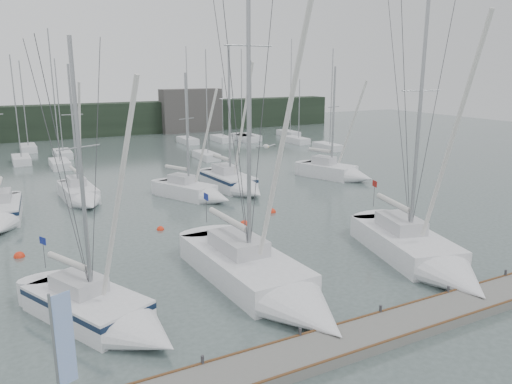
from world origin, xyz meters
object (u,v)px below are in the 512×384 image
sailboat_near_left (110,316)px  sailboat_mid_c (198,193)px  sailboat_mid_e (340,173)px  buoy_b (272,212)px  sailboat_mid_a (0,215)px  sailboat_near_right (427,258)px  sailboat_mid_d (236,184)px  sailboat_near_center (271,285)px  dock_banner (62,348)px  sailboat_mid_b (82,196)px  buoy_d (244,225)px  buoy_a (160,230)px  buoy_c (19,257)px

sailboat_near_left → sailboat_mid_c: bearing=33.9°
sailboat_mid_e → buoy_b: 13.26m
buoy_b → sailboat_mid_a: bearing=160.5°
buoy_b → sailboat_near_right: bearing=-81.7°
sailboat_mid_a → sailboat_mid_d: (18.20, 0.75, 0.03)m
sailboat_mid_c → buoy_b: (3.46, -6.01, -0.55)m
sailboat_near_center → sailboat_mid_a: bearing=118.0°
dock_banner → sailboat_mid_d: bearing=34.5°
sailboat_mid_b → dock_banner: sailboat_mid_b is taller
sailboat_near_left → dock_banner: size_ratio=3.01×
sailboat_near_center → sailboat_near_right: bearing=-7.8°
sailboat_near_right → dock_banner: 19.08m
sailboat_near_center → sailboat_mid_b: 22.01m
sailboat_near_left → buoy_d: sailboat_near_left is taller
sailboat_near_left → buoy_a: (5.69, 11.46, -0.55)m
sailboat_near_center → sailboat_mid_e: 26.41m
sailboat_near_center → buoy_d: 11.03m
sailboat_near_center → sailboat_mid_d: size_ratio=1.46×
sailboat_near_right → sailboat_mid_e: 21.97m
buoy_a → buoy_c: (-8.50, -0.97, 0.00)m
sailboat_mid_d → sailboat_mid_e: size_ratio=1.16×
sailboat_near_left → buoy_a: 12.81m
buoy_b → buoy_d: size_ratio=0.87×
sailboat_near_right → sailboat_mid_b: bearing=135.9°
buoy_a → buoy_c: buoy_c is taller
buoy_a → dock_banner: bearing=-115.2°
sailboat_near_right → buoy_c: bearing=161.9°
sailboat_mid_d → buoy_d: size_ratio=19.16×
sailboat_mid_a → sailboat_mid_d: bearing=7.5°
sailboat_mid_b → sailboat_mid_e: (23.28, -2.55, 0.06)m
buoy_a → sailboat_mid_a: bearing=145.3°
sailboat_near_center → sailboat_mid_d: sailboat_near_center is taller
buoy_d → sailboat_mid_c: bearing=91.8°
sailboat_near_right → sailboat_mid_a: sailboat_near_right is taller
sailboat_near_right → sailboat_mid_a: (-19.63, 19.33, -0.00)m
buoy_d → sailboat_near_center: bearing=-110.3°
buoy_a → sailboat_near_left: bearing=-116.4°
sailboat_near_left → buoy_b: 18.33m
sailboat_mid_a → sailboat_mid_e: (29.12, 0.49, -0.01)m
sailboat_near_right → sailboat_mid_b: size_ratio=1.37×
sailboat_mid_b → buoy_b: bearing=-41.0°
sailboat_near_right → sailboat_mid_c: (-5.37, 19.08, -0.05)m
dock_banner → buoy_d: bearing=28.6°
sailboat_mid_a → dock_banner: (1.15, -23.50, 2.24)m
sailboat_mid_c → buoy_c: 15.30m
sailboat_near_right → buoy_c: 22.40m
buoy_c → buoy_d: (13.80, -0.76, 0.00)m
sailboat_mid_a → buoy_d: size_ratio=17.83×
sailboat_near_right → buoy_b: sailboat_near_right is taller
sailboat_mid_d → buoy_b: sailboat_mid_d is taller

